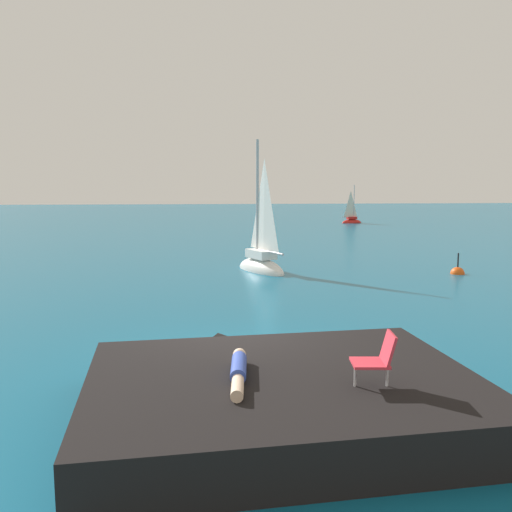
% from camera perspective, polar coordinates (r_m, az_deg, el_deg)
% --- Properties ---
extents(ground_plane, '(160.00, 160.00, 0.00)m').
position_cam_1_polar(ground_plane, '(11.53, -2.26, -11.05)').
color(ground_plane, '#0F5675').
extents(shore_ledge, '(6.35, 5.02, 0.75)m').
position_cam_1_polar(shore_ledge, '(8.85, 2.76, -14.44)').
color(shore_ledge, black).
rests_on(shore_ledge, ground).
extents(boulder_seaward, '(1.41, 1.55, 0.95)m').
position_cam_1_polar(boulder_seaward, '(11.53, -3.61, -11.07)').
color(boulder_seaward, black).
rests_on(boulder_seaward, ground).
extents(boulder_inland, '(1.13, 1.05, 0.65)m').
position_cam_1_polar(boulder_inland, '(11.75, 10.82, -10.82)').
color(boulder_inland, black).
rests_on(boulder_inland, ground).
extents(sailboat_near, '(2.32, 3.28, 5.95)m').
position_cam_1_polar(sailboat_near, '(22.92, 0.54, -0.76)').
color(sailboat_near, white).
rests_on(sailboat_near, ground).
extents(sailboat_far, '(2.06, 1.23, 3.72)m').
position_cam_1_polar(sailboat_far, '(50.20, 9.88, 3.62)').
color(sailboat_far, red).
rests_on(sailboat_far, ground).
extents(person_sunbather, '(0.33, 1.76, 0.25)m').
position_cam_1_polar(person_sunbather, '(8.53, -1.83, -11.78)').
color(person_sunbather, '#334CB2').
rests_on(person_sunbather, shore_ledge).
extents(beach_chair, '(0.64, 0.53, 0.80)m').
position_cam_1_polar(beach_chair, '(8.28, 12.52, -10.18)').
color(beach_chair, '#E03342').
rests_on(beach_chair, shore_ledge).
extents(marker_buoy, '(0.56, 0.56, 1.13)m').
position_cam_1_polar(marker_buoy, '(23.69, 20.14, -1.73)').
color(marker_buoy, '#EA5114').
rests_on(marker_buoy, ground).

